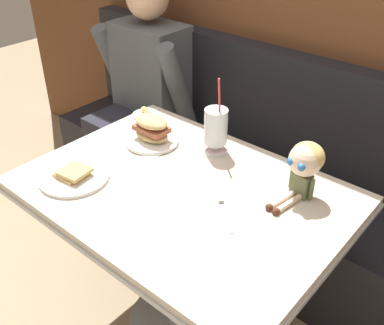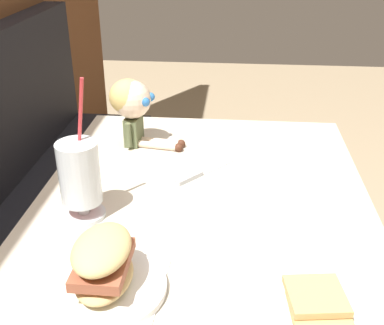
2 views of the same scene
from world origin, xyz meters
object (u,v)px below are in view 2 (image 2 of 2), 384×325
Objects in this scene: milkshake_glass at (80,177)px; sandwich_plate at (104,271)px; seated_doll at (132,103)px; butter_knife at (199,174)px; toast_plate at (315,311)px.

milkshake_glass reaches higher than sandwich_plate.
seated_doll reaches higher than sandwich_plate.
milkshake_glass reaches higher than butter_knife.
sandwich_plate reaches higher than toast_plate.
toast_plate is 0.80m from seated_doll.
seated_doll is (0.39, -0.04, 0.03)m from milkshake_glass.
milkshake_glass is at bearing 174.78° from seated_doll.
sandwich_plate is at bearing 163.70° from butter_knife.
butter_knife is at bearing -16.30° from sandwich_plate.
sandwich_plate is 0.98× the size of seated_doll.
milkshake_glass is 1.40× the size of seated_doll.
seated_doll is at bearing 33.73° from toast_plate.
seated_doll is (0.18, 0.21, 0.12)m from butter_knife.
toast_plate is 0.55m from milkshake_glass.
butter_knife is (0.45, -0.13, -0.04)m from sandwich_plate.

